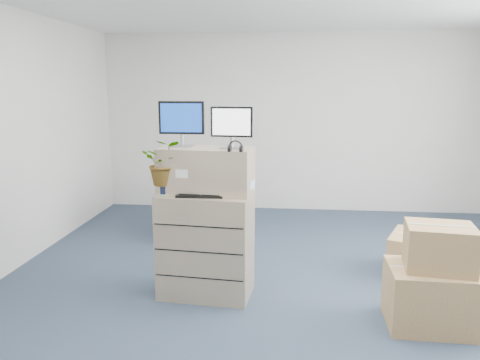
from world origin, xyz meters
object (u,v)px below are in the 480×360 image
Objects in this scene: monitor_left at (181,121)px; monitor_right at (232,125)px; potted_plant at (165,169)px; water_bottle at (219,181)px; keyboard at (200,195)px; office_chair at (195,202)px; filing_cabinet_lower at (206,245)px.

monitor_left is 0.49m from monitor_right.
monitor_right is at bearing 6.35° from potted_plant.
water_bottle is 0.51m from potted_plant.
monitor_right reaches higher than keyboard.
office_chair is at bearing 108.11° from water_bottle.
potted_plant is 2.12m from office_chair.
water_bottle is (-0.12, 0.03, -0.52)m from monitor_right.
monitor_right is 0.73m from potted_plant.
monitor_left reaches higher than water_bottle.
monitor_left is 0.50× the size of office_chair.
office_chair is at bearing 109.69° from filing_cabinet_lower.
monitor_left is 1.12× the size of monitor_right.
potted_plant is at bearing -166.64° from filing_cabinet_lower.
filing_cabinet_lower is at bearing 73.74° from keyboard.
monitor_right reaches higher than water_bottle.
filing_cabinet_lower is 2.28× the size of potted_plant.
monitor_right is at bearing 22.53° from keyboard.
keyboard is 0.98× the size of potted_plant.
water_bottle is at bearing 171.84° from monitor_right.
filing_cabinet_lower is 1.18m from monitor_left.
filing_cabinet_lower is at bearing -171.73° from monitor_right.
potted_plant is (-0.13, -0.15, -0.42)m from monitor_left.
water_bottle is (0.15, 0.15, 0.10)m from keyboard.
water_bottle reaches higher than filing_cabinet_lower.
monitor_right is at bearing 9.32° from filing_cabinet_lower.
water_bottle is (0.12, 0.04, 0.61)m from filing_cabinet_lower.
monitor_right is at bearing 78.39° from office_chair.
potted_plant reaches higher than water_bottle.
monitor_left reaches higher than monitor_right.
monitor_left reaches higher than filing_cabinet_lower.
keyboard is at bearing -9.56° from potted_plant.
monitor_right reaches higher than potted_plant.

